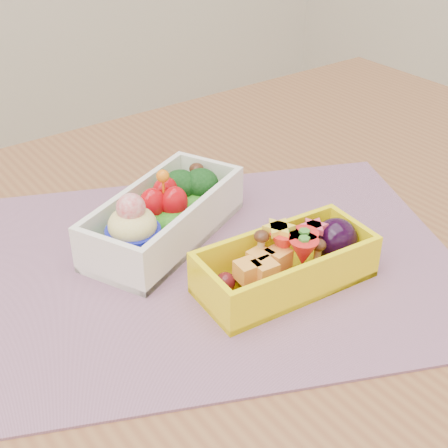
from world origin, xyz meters
TOP-DOWN VIEW (x-y plane):
  - table at (0.00, 0.00)m, footprint 1.20×0.80m
  - placemat at (-0.00, 0.01)m, footprint 0.56×0.50m
  - bento_white at (-0.02, 0.08)m, footprint 0.20×0.15m
  - bento_yellow at (0.03, -0.05)m, footprint 0.17×0.09m

SIDE VIEW (x-z plane):
  - table at x=0.00m, z-range 0.28..1.03m
  - placemat at x=0.00m, z-range 0.75..0.75m
  - bento_yellow at x=0.03m, z-range 0.75..0.80m
  - bento_white at x=-0.02m, z-range 0.74..0.82m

